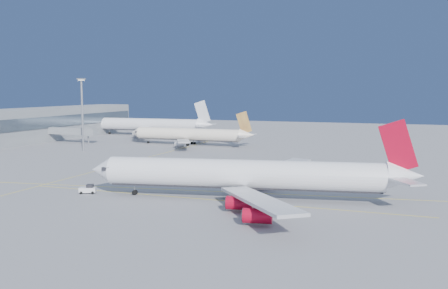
{
  "coord_description": "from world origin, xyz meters",
  "views": [
    {
      "loc": [
        43.24,
        -111.34,
        23.35
      ],
      "look_at": [
        -7.33,
        28.61,
        7.0
      ],
      "focal_mm": 40.0,
      "sensor_mm": 36.0,
      "label": 1
    }
  ],
  "objects_px": {
    "pushback_tug": "(88,189)",
    "light_mast": "(82,108)",
    "airliner_third": "(151,125)",
    "airliner_etihad": "(191,135)",
    "airliner_virgin": "(250,175)"
  },
  "relations": [
    {
      "from": "airliner_etihad",
      "to": "airliner_third",
      "type": "bearing_deg",
      "value": 137.77
    },
    {
      "from": "airliner_third",
      "to": "light_mast",
      "type": "relative_size",
      "value": 2.46
    },
    {
      "from": "pushback_tug",
      "to": "airliner_third",
      "type": "bearing_deg",
      "value": 89.96
    },
    {
      "from": "airliner_virgin",
      "to": "light_mast",
      "type": "bearing_deg",
      "value": 135.06
    },
    {
      "from": "airliner_etihad",
      "to": "pushback_tug",
      "type": "relative_size",
      "value": 13.86
    },
    {
      "from": "airliner_etihad",
      "to": "pushback_tug",
      "type": "height_order",
      "value": "airliner_etihad"
    },
    {
      "from": "airliner_virgin",
      "to": "light_mast",
      "type": "xyz_separation_m",
      "value": [
        -84.53,
        59.36,
        11.05
      ]
    },
    {
      "from": "pushback_tug",
      "to": "light_mast",
      "type": "distance_m",
      "value": 83.1
    },
    {
      "from": "airliner_etihad",
      "to": "light_mast",
      "type": "bearing_deg",
      "value": -132.33
    },
    {
      "from": "airliner_third",
      "to": "light_mast",
      "type": "xyz_separation_m",
      "value": [
        6.8,
        -66.86,
        10.81
      ]
    },
    {
      "from": "pushback_tug",
      "to": "light_mast",
      "type": "bearing_deg",
      "value": 103.68
    },
    {
      "from": "airliner_third",
      "to": "light_mast",
      "type": "height_order",
      "value": "light_mast"
    },
    {
      "from": "airliner_virgin",
      "to": "light_mast",
      "type": "relative_size",
      "value": 2.57
    },
    {
      "from": "airliner_etihad",
      "to": "airliner_third",
      "type": "distance_m",
      "value": 50.13
    },
    {
      "from": "airliner_third",
      "to": "pushback_tug",
      "type": "relative_size",
      "value": 16.71
    }
  ]
}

